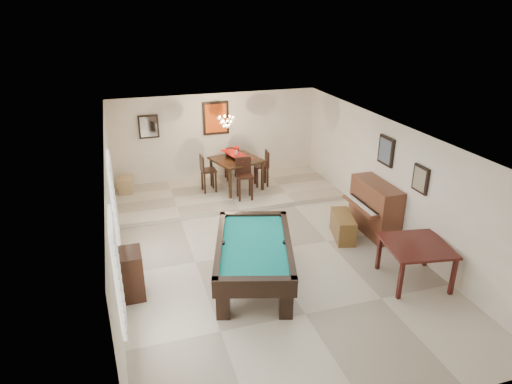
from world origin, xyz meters
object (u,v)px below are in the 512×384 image
dining_chair_west (209,173)px  corner_bench (126,185)px  upright_piano (369,209)px  piano_bench (343,226)px  apothecary_chest (132,274)px  flower_vase (236,150)px  dining_chair_east (261,169)px  dining_chair_south (245,179)px  square_table (414,263)px  dining_table (237,172)px  pool_table (254,263)px  chandelier (226,118)px  dining_chair_north (231,162)px

dining_chair_west → corner_bench: dining_chair_west is taller
upright_piano → piano_bench: 0.75m
apothecary_chest → corner_bench: bearing=88.8°
flower_vase → dining_chair_east: bearing=-0.5°
upright_piano → apothecary_chest: bearing=-170.4°
piano_bench → dining_chair_south: bearing=122.0°
square_table → dining_chair_west: (-2.86, 5.33, 0.24)m
corner_bench → dining_table: bearing=-11.7°
pool_table → square_table: pool_table is taller
apothecary_chest → chandelier: bearing=55.1°
dining_chair_north → chandelier: (-0.35, -0.94, 1.57)m
piano_bench → flower_vase: (-1.60, 3.31, 0.96)m
upright_piano → dining_chair_north: bearing=118.9°
dining_table → dining_chair_east: size_ratio=1.18×
dining_table → flower_vase: 0.62m
flower_vase → pool_table: bearing=-101.0°
dining_table → dining_chair_north: dining_chair_north is taller
chandelier → dining_chair_west: bearing=156.4°
dining_chair_south → dining_chair_west: dining_chair_south is taller
pool_table → dining_chair_north: size_ratio=2.49×
dining_chair_south → dining_chair_north: dining_chair_south is taller
upright_piano → dining_chair_south: 3.37m
piano_bench → dining_chair_east: dining_chair_east is taller
flower_vase → dining_chair_east: 0.94m
flower_vase → piano_bench: bearing=-64.2°
dining_chair_south → dining_chair_east: (0.71, 0.77, -0.05)m
dining_chair_north → square_table: bearing=111.1°
piano_bench → dining_chair_east: (-0.88, 3.31, 0.35)m
dining_chair_south → dining_table: bearing=97.2°
upright_piano → dining_chair_north: upright_piano is taller
pool_table → dining_chair_south: dining_chair_south is taller
dining_table → flower_vase: size_ratio=4.54×
pool_table → flower_vase: size_ratio=9.72×
apothecary_chest → flower_vase: (3.09, 4.18, 0.79)m
flower_vase → corner_bench: flower_vase is taller
apothecary_chest → dining_chair_west: (2.30, 4.20, 0.20)m
dining_chair_south → dining_chair_north: (0.03, 1.52, -0.04)m
upright_piano → dining_chair_west: (-3.05, 3.30, 0.04)m
dining_chair_east → square_table: bearing=19.5°
upright_piano → flower_vase: bearing=124.7°
flower_vase → dining_chair_west: size_ratio=0.25×
upright_piano → dining_chair_west: upright_piano is taller
upright_piano → dining_chair_east: 3.62m
dining_chair_west → chandelier: 1.64m
square_table → dining_chair_south: dining_chair_south is taller
pool_table → chandelier: bearing=98.9°
upright_piano → pool_table: bearing=-159.4°
dining_chair_east → pool_table: bearing=-14.4°
dining_chair_west → apothecary_chest: bearing=149.3°
dining_chair_north → dining_chair_west: bearing=43.8°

